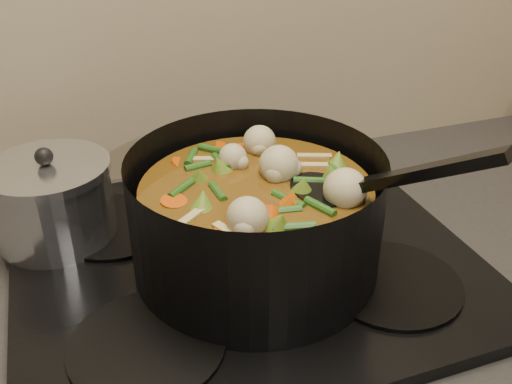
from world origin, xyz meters
name	(u,v)px	position (x,y,z in m)	size (l,w,h in m)	color
stovetop	(244,259)	(0.00, 1.93, 0.92)	(0.62, 0.54, 0.03)	black
stockpot	(257,218)	(0.01, 1.90, 1.01)	(0.41, 0.43, 0.24)	black
saucepan	(53,201)	(-0.24, 2.07, 0.99)	(0.17, 0.17, 0.14)	silver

